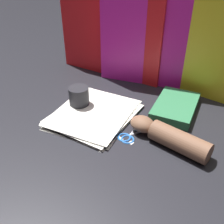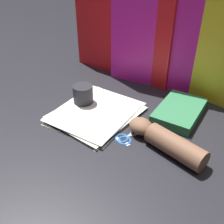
# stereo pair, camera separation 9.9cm
# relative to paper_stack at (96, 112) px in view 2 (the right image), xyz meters

# --- Properties ---
(ground_plane) EXTENTS (6.00, 6.00, 0.00)m
(ground_plane) POSITION_rel_paper_stack_xyz_m (0.11, -0.01, -0.01)
(ground_plane) COLOR black
(backdrop_panel_left) EXTENTS (0.56, 0.04, 0.43)m
(backdrop_panel_left) POSITION_rel_paper_stack_xyz_m (-0.14, 0.37, 0.21)
(backdrop_panel_left) COLOR red
(backdrop_panel_left) RESTS_ON ground_plane
(backdrop_panel_center) EXTENTS (0.53, 0.10, 0.54)m
(backdrop_panel_center) POSITION_rel_paper_stack_xyz_m (0.11, 0.37, 0.26)
(backdrop_panel_center) COLOR #D81E9E
(backdrop_panel_center) RESTS_ON ground_plane
(paper_stack) EXTENTS (0.32, 0.36, 0.02)m
(paper_stack) POSITION_rel_paper_stack_xyz_m (0.00, 0.00, 0.00)
(paper_stack) COLOR white
(paper_stack) RESTS_ON ground_plane
(book_closed) EXTENTS (0.18, 0.26, 0.04)m
(book_closed) POSITION_rel_paper_stack_xyz_m (0.28, 0.20, 0.01)
(book_closed) COLOR #2D7247
(book_closed) RESTS_ON ground_plane
(scissors) EXTENTS (0.10, 0.15, 0.01)m
(scissors) POSITION_rel_paper_stack_xyz_m (0.19, -0.05, -0.00)
(scissors) COLOR silver
(scissors) RESTS_ON ground_plane
(hand_forearm) EXTENTS (0.31, 0.13, 0.07)m
(hand_forearm) POSITION_rel_paper_stack_xyz_m (0.33, -0.03, 0.03)
(hand_forearm) COLOR brown
(hand_forearm) RESTS_ON ground_plane
(paper_scrap_near) EXTENTS (0.01, 0.03, 0.00)m
(paper_scrap_near) POSITION_rel_paper_stack_xyz_m (0.13, -0.16, -0.01)
(paper_scrap_near) COLOR white
(paper_scrap_near) RESTS_ON ground_plane
(paper_scrap_mid) EXTENTS (0.03, 0.02, 0.00)m
(paper_scrap_mid) POSITION_rel_paper_stack_xyz_m (0.16, -0.08, -0.01)
(paper_scrap_mid) COLOR white
(paper_scrap_mid) RESTS_ON ground_plane
(paper_scrap_far) EXTENTS (0.02, 0.02, 0.00)m
(paper_scrap_far) POSITION_rel_paper_stack_xyz_m (0.21, -0.08, -0.01)
(paper_scrap_far) COLOR white
(paper_scrap_far) RESTS_ON ground_plane
(mug) EXTENTS (0.09, 0.09, 0.10)m
(mug) POSITION_rel_paper_stack_xyz_m (-0.09, 0.02, 0.04)
(mug) COLOR #232328
(mug) RESTS_ON ground_plane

